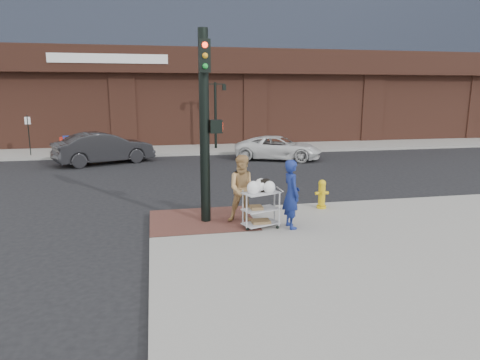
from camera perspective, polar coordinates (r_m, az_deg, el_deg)
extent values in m
plane|color=black|center=(11.06, -1.44, -7.26)|extent=(220.00, 220.00, 0.00)
cube|color=gray|center=(44.80, 7.22, 7.09)|extent=(65.00, 36.00, 0.15)
cube|color=brown|center=(11.78, -5.10, -5.31)|extent=(2.80, 2.40, 0.01)
cylinder|color=black|center=(26.62, -3.29, 8.56)|extent=(0.16, 0.16, 4.00)
cube|color=black|center=(26.58, -3.34, 12.65)|extent=(1.20, 0.06, 0.06)
cube|color=black|center=(26.50, -4.54, 12.21)|extent=(0.22, 0.22, 0.35)
cube|color=black|center=(26.66, -2.13, 12.23)|extent=(0.22, 0.22, 0.35)
cylinder|color=black|center=(26.27, -26.32, 5.37)|extent=(0.05, 0.05, 2.20)
cylinder|color=black|center=(11.22, -4.76, 6.84)|extent=(0.26, 0.26, 5.00)
cube|color=black|center=(11.25, -3.24, 7.13)|extent=(0.32, 0.28, 0.34)
cube|color=#FF260C|center=(11.28, -2.43, 7.15)|extent=(0.02, 0.18, 0.22)
cube|color=black|center=(10.93, -4.74, 16.16)|extent=(0.28, 0.18, 0.80)
imported|color=navy|center=(10.96, 6.87, -1.87)|extent=(0.46, 0.67, 1.77)
imported|color=tan|center=(11.37, 0.52, -1.19)|extent=(0.97, 0.80, 1.81)
imported|color=black|center=(22.76, -17.66, 4.09)|extent=(5.12, 3.50, 1.60)
imported|color=silver|center=(23.12, 5.14, 4.29)|extent=(5.03, 3.78, 1.27)
cube|color=#AAAAAF|center=(10.88, 2.82, -1.71)|extent=(1.03, 0.78, 0.03)
cube|color=#AAAAAF|center=(10.99, 2.80, -3.92)|extent=(1.03, 0.78, 0.03)
cube|color=#AAAAAF|center=(11.10, 2.78, -5.78)|extent=(1.03, 0.78, 0.03)
cube|color=black|center=(10.92, 3.28, -0.80)|extent=(0.22, 0.14, 0.32)
cube|color=brown|center=(10.95, 2.19, -3.70)|extent=(0.30, 0.34, 0.08)
cube|color=brown|center=(11.08, 2.78, -5.53)|extent=(0.47, 0.36, 0.07)
cylinder|color=gold|center=(13.14, 10.79, -3.51)|extent=(0.29, 0.29, 0.08)
cylinder|color=gold|center=(13.05, 10.85, -1.95)|extent=(0.21, 0.21, 0.64)
sphere|color=gold|center=(12.98, 10.91, -0.45)|extent=(0.23, 0.23, 0.23)
cylinder|color=gold|center=(13.04, 10.86, -1.73)|extent=(0.41, 0.09, 0.09)
cube|color=red|center=(25.79, -22.32, 4.25)|extent=(0.44, 0.40, 0.98)
cube|color=yellow|center=(26.07, -19.09, 4.49)|extent=(0.47, 0.44, 0.93)
cube|color=navy|center=(25.80, -22.01, 4.33)|extent=(0.52, 0.49, 1.03)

